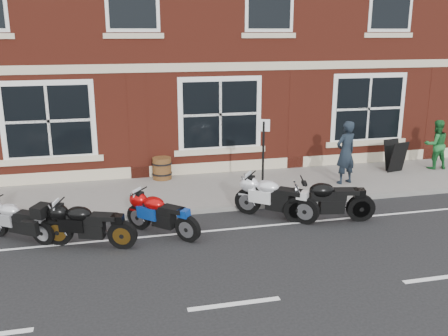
{
  "coord_description": "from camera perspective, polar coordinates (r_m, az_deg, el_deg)",
  "views": [
    {
      "loc": [
        -1.91,
        -10.23,
        4.44
      ],
      "look_at": [
        0.92,
        1.6,
        1.08
      ],
      "focal_mm": 40.0,
      "sensor_mm": 36.0,
      "label": 1
    }
  ],
  "objects": [
    {
      "name": "pedestrian_right",
      "position": [
        17.41,
        23.06,
        2.5
      ],
      "size": [
        0.83,
        0.67,
        1.59
      ],
      "primitive_type": "imported",
      "rotation": [
        0.0,
        0.0,
        3.04
      ],
      "color": "#1C642C",
      "rests_on": "sidewalk"
    },
    {
      "name": "ground",
      "position": [
        11.31,
        -2.68,
        -7.7
      ],
      "size": [
        80.0,
        80.0,
        0.0
      ],
      "primitive_type": "plane",
      "color": "black",
      "rests_on": "ground"
    },
    {
      "name": "moto_sport_red",
      "position": [
        11.25,
        -7.13,
        -5.13
      ],
      "size": [
        1.49,
        1.48,
        0.89
      ],
      "rotation": [
        0.0,
        0.0,
        0.79
      ],
      "color": "black",
      "rests_on": "ground"
    },
    {
      "name": "a_board_sign",
      "position": [
        16.68,
        18.97,
        1.33
      ],
      "size": [
        0.67,
        0.52,
        1.0
      ],
      "primitive_type": null,
      "rotation": [
        0.0,
        0.0,
        0.22
      ],
      "color": "black",
      "rests_on": "sidewalk"
    },
    {
      "name": "moto_sport_black",
      "position": [
        10.95,
        -15.26,
        -6.08
      ],
      "size": [
        1.95,
        0.85,
        0.92
      ],
      "rotation": [
        0.0,
        0.0,
        1.21
      ],
      "color": "black",
      "rests_on": "ground"
    },
    {
      "name": "moto_naked_black",
      "position": [
        12.15,
        11.72,
        -3.47
      ],
      "size": [
        2.2,
        0.56,
        1.0
      ],
      "rotation": [
        0.0,
        0.0,
        1.38
      ],
      "color": "black",
      "rests_on": "ground"
    },
    {
      "name": "moto_sport_silver",
      "position": [
        12.18,
        5.83,
        -3.24
      ],
      "size": [
        1.73,
        1.5,
        0.97
      ],
      "rotation": [
        0.0,
        0.0,
        0.87
      ],
      "color": "black",
      "rests_on": "ground"
    },
    {
      "name": "pedestrian_left",
      "position": [
        14.83,
        13.74,
        1.74
      ],
      "size": [
        0.77,
        0.62,
        1.85
      ],
      "primitive_type": "imported",
      "rotation": [
        0.0,
        0.0,
        3.43
      ],
      "color": "black",
      "rests_on": "sidewalk"
    },
    {
      "name": "sidewalk",
      "position": [
        14.07,
        -4.99,
        -2.78
      ],
      "size": [
        30.0,
        3.0,
        0.12
      ],
      "primitive_type": "cube",
      "color": "slate",
      "rests_on": "ground"
    },
    {
      "name": "kerb",
      "position": [
        12.59,
        -3.91,
        -4.97
      ],
      "size": [
        30.0,
        0.16,
        0.12
      ],
      "primitive_type": "cube",
      "color": "slate",
      "rests_on": "ground"
    },
    {
      "name": "parking_sign",
      "position": [
        12.76,
        4.5,
        1.5
      ],
      "size": [
        0.29,
        0.14,
        2.18
      ],
      "rotation": [
        0.0,
        0.0,
        -0.39
      ],
      "color": "black",
      "rests_on": "sidewalk"
    },
    {
      "name": "moto_touring_silver",
      "position": [
        11.81,
        -22.54,
        -5.31
      ],
      "size": [
        1.6,
        1.16,
        1.23
      ],
      "rotation": [
        0.0,
        0.0,
        0.96
      ],
      "color": "black",
      "rests_on": "ground"
    },
    {
      "name": "barrel_planter",
      "position": [
        15.09,
        -7.1,
        -0.03
      ],
      "size": [
        0.59,
        0.59,
        0.66
      ],
      "color": "#4A3213",
      "rests_on": "sidewalk"
    }
  ]
}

